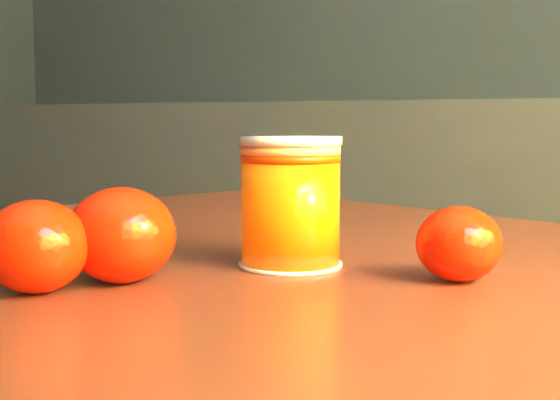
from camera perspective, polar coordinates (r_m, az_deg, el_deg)
The scene contains 5 objects.
kitchen_counter at distance 2.15m, azimuth 3.98°, elevation -4.99°, with size 3.15×0.60×0.90m, color #4B4A4F.
juice_glass at distance 0.55m, azimuth 0.77°, elevation -0.18°, with size 0.07×0.07×0.09m.
orange_front at distance 0.51m, azimuth -11.54°, elevation -2.52°, with size 0.07×0.07×0.06m, color #FF1E05.
orange_back at distance 0.52m, azimuth 12.96°, elevation -3.14°, with size 0.06×0.06×0.05m, color #FF1E05.
orange_extra at distance 0.49m, azimuth -17.42°, elevation -3.26°, with size 0.06×0.06×0.06m, color #FF1E05.
Camera 1 is at (1.16, -0.31, 0.87)m, focal length 50.00 mm.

